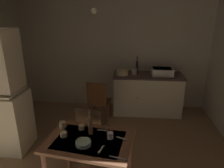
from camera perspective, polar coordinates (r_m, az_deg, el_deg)
ground_plane at (r=3.57m, az=-2.33°, el=-17.67°), size 5.22×5.22×0.00m
wall_back at (r=4.77m, az=0.30°, el=8.35°), size 4.32×0.10×2.48m
counter_cabinet at (r=4.64m, az=9.60°, el=-2.61°), size 1.47×0.64×0.87m
sink_basin at (r=4.51m, az=13.56°, el=3.36°), size 0.44×0.34×0.15m
hand_pump at (r=4.48m, az=6.86°, el=4.87°), size 0.05×0.27×0.39m
mixing_bowl_counter at (r=4.42m, az=2.82°, el=3.14°), size 0.26×0.26×0.09m
stoneware_crock at (r=4.46m, az=6.07°, el=3.42°), size 0.12×0.12×0.13m
dining_table at (r=2.60m, az=-6.15°, el=-16.88°), size 1.10×0.85×0.73m
chair_far_side at (r=3.17m, az=-5.45°, el=-12.55°), size 0.48×0.48×0.89m
chair_by_counter at (r=4.14m, az=-3.70°, el=-4.64°), size 0.45×0.45×0.89m
serving_bowl_wide at (r=2.45m, az=-7.88°, el=-15.75°), size 0.18×0.18×0.05m
mug_dark at (r=2.63m, az=-13.11°, el=-13.26°), size 0.08×0.08×0.06m
teacup_cream at (r=2.53m, az=-0.50°, el=-13.84°), size 0.08×0.08×0.08m
mug_tall at (r=2.73m, az=-8.34°, el=-11.62°), size 0.08×0.08×0.06m
teacup_mint at (r=2.80m, az=-13.42°, el=-10.79°), size 0.08×0.08×0.08m
glass_bottle at (r=2.58m, az=-6.00°, el=-10.95°), size 0.06×0.06×0.31m
table_knife at (r=2.26m, az=1.68°, el=-19.59°), size 0.18×0.05×0.00m
teaspoon_near_bowl at (r=2.54m, az=2.64°, el=-14.68°), size 0.15×0.08×0.00m
teaspoon_by_cup at (r=2.38m, az=-3.04°, el=-17.42°), size 0.06×0.14×0.00m
serving_spoon at (r=2.70m, az=-2.83°, el=-12.49°), size 0.13×0.03×0.00m
pendant_bulb at (r=3.01m, az=-4.97°, el=19.35°), size 0.08×0.08×0.08m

